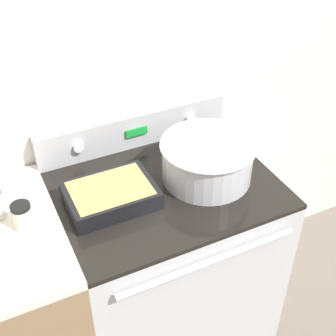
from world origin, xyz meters
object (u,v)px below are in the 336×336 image
at_px(mixing_bowl, 207,158).
at_px(spice_jar_black_cap, 22,216).
at_px(casserole_dish, 111,194).
at_px(ladle, 238,136).

bearing_deg(mixing_bowl, spice_jar_black_cap, 178.51).
relative_size(casserole_dish, ladle, 1.01).
height_order(mixing_bowl, ladle, mixing_bowl).
bearing_deg(mixing_bowl, ladle, 30.78).
xyz_separation_m(mixing_bowl, spice_jar_black_cap, (-0.67, 0.02, -0.03)).
bearing_deg(ladle, mixing_bowl, -149.22).
bearing_deg(ladle, spice_jar_black_cap, -172.57).
distance_m(mixing_bowl, casserole_dish, 0.37).
distance_m(casserole_dish, ladle, 0.61).
xyz_separation_m(casserole_dish, ladle, (0.59, 0.11, 0.00)).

